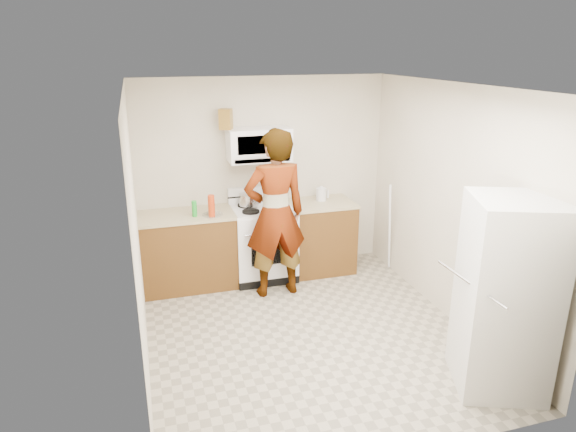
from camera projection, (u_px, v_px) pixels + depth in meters
name	position (u px, v px, depth m)	size (l,w,h in m)	color
floor	(307.00, 333.00, 5.34)	(3.60, 3.60, 0.00)	gray
back_wall	(264.00, 176.00, 6.58)	(3.20, 0.02, 2.50)	beige
right_wall	(452.00, 206.00, 5.38)	(0.02, 3.60, 2.50)	beige
cabinet_left	(188.00, 251.00, 6.27)	(1.12, 0.62, 0.90)	#593C15
counter_left	(186.00, 215.00, 6.13)	(1.14, 0.64, 0.04)	tan
cabinet_right	(320.00, 237.00, 6.74)	(0.80, 0.62, 0.90)	#593C15
counter_right	(321.00, 203.00, 6.59)	(0.82, 0.64, 0.04)	tan
gas_range	(263.00, 241.00, 6.51)	(0.76, 0.65, 1.13)	white
microwave	(259.00, 144.00, 6.24)	(0.76, 0.38, 0.40)	white
person	(275.00, 214.00, 5.91)	(0.73, 0.48, 1.99)	tan
fridge	(506.00, 296.00, 4.29)	(0.70, 0.70, 1.70)	white
kettle	(321.00, 194.00, 6.63)	(0.13, 0.13, 0.16)	silver
jug	(226.00, 119.00, 6.05)	(0.14, 0.14, 0.24)	brown
saucepan	(249.00, 200.00, 6.38)	(0.25, 0.25, 0.13)	silver
tray	(277.00, 209.00, 6.25)	(0.25, 0.16, 0.05)	white
bottle_spray	(211.00, 206.00, 5.97)	(0.08, 0.08, 0.26)	#B9320D
bottle_hot_sauce	(211.00, 207.00, 6.09)	(0.06, 0.06, 0.17)	#D84F18
bottle_green_cap	(194.00, 209.00, 6.00)	(0.06, 0.06, 0.19)	#1A9026
pot_lid	(213.00, 215.00, 6.08)	(0.24, 0.24, 0.01)	silver
broom	(390.00, 228.00, 6.62)	(0.03, 0.03, 1.22)	white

